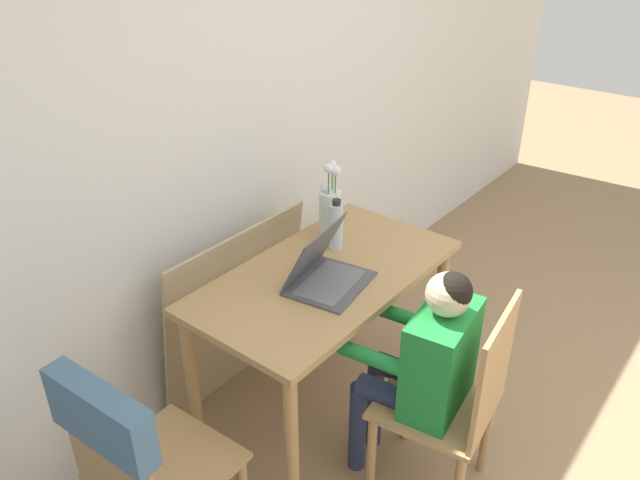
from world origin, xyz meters
The scene contains 9 objects.
wall_back centered at (0.00, 2.23, 1.25)m, with size 6.40×0.05×2.50m.
dining_table centered at (-0.24, 1.66, 0.64)m, with size 1.14×0.61×0.75m.
chair_occupied centered at (-0.28, 1.04, 0.45)m, with size 0.45×0.45×0.88m.
chair_spare centered at (-1.22, 1.65, 0.60)m, with size 0.45×0.42×0.89m.
person_seated centered at (-0.30, 1.16, 0.60)m, with size 0.39×0.46×0.99m.
laptop centered at (-0.31, 1.62, 0.81)m, with size 0.36×0.31×0.24m.
flower_vase centered at (0.01, 1.83, 0.88)m, with size 0.10×0.10×0.35m.
water_bottle centered at (-0.07, 1.75, 0.86)m, with size 0.06×0.06×0.23m.
cardboard_panel centered at (-0.33, 2.11, 0.42)m, with size 0.81×0.13×0.84m.
Camera 1 is at (-1.91, 0.36, 2.07)m, focal length 35.00 mm.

